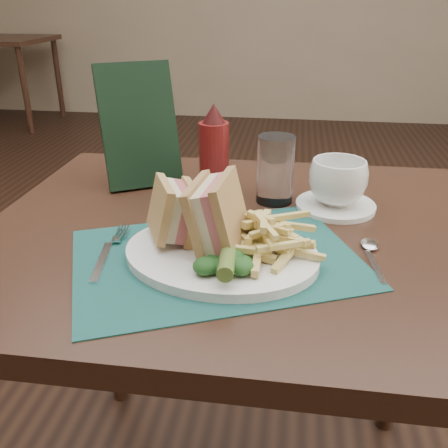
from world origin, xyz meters
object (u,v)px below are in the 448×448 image
object	(u,v)px
table_main	(237,389)
check_presenter	(139,126)
coffee_cup	(338,182)
ketchup_bottle	(214,152)
sandwich_half_b	(204,212)
plate	(221,254)
saucer	(335,206)
sandwich_half_a	(160,212)
drinking_glass	(275,170)
placemat	(216,258)
table_bg_left	(2,82)

from	to	relation	value
table_main	check_presenter	size ratio (longest dim) A/B	3.54
coffee_cup	ketchup_bottle	size ratio (longest dim) A/B	0.58
sandwich_half_b	coffee_cup	xyz separation A→B (m)	(0.21, 0.22, -0.02)
plate	saucer	world-z (taller)	plate
sandwich_half_a	ketchup_bottle	world-z (taller)	ketchup_bottle
table_main	drinking_glass	bearing A→B (deg)	66.96
coffee_cup	ketchup_bottle	xyz separation A→B (m)	(-0.24, 0.02, 0.04)
saucer	coffee_cup	size ratio (longest dim) A/B	1.39
placemat	coffee_cup	bearing A→B (deg)	49.58
table_bg_left	sandwich_half_a	distance (m)	4.34
saucer	table_main	bearing A→B (deg)	-147.96
table_main	sandwich_half_b	world-z (taller)	sandwich_half_b
sandwich_half_b	ketchup_bottle	size ratio (longest dim) A/B	0.62
sandwich_half_b	ketchup_bottle	distance (m)	0.25
placemat	coffee_cup	distance (m)	0.30
sandwich_half_a	check_presenter	distance (m)	0.32
table_bg_left	coffee_cup	distance (m)	4.34
placemat	sandwich_half_a	xyz separation A→B (m)	(-0.09, 0.02, 0.06)
table_bg_left	sandwich_half_a	xyz separation A→B (m)	(2.43, -3.57, 0.44)
check_presenter	ketchup_bottle	bearing A→B (deg)	-49.37
placemat	sandwich_half_a	size ratio (longest dim) A/B	4.51
coffee_cup	drinking_glass	bearing A→B (deg)	170.93
placemat	check_presenter	distance (m)	0.39
sandwich_half_b	coffee_cup	world-z (taller)	sandwich_half_b
sandwich_half_a	table_bg_left	bearing A→B (deg)	99.22
coffee_cup	drinking_glass	world-z (taller)	drinking_glass
plate	coffee_cup	bearing A→B (deg)	59.78
placemat	saucer	size ratio (longest dim) A/B	2.86
table_bg_left	drinking_glass	bearing A→B (deg)	-52.14
drinking_glass	table_bg_left	bearing A→B (deg)	127.86
drinking_glass	ketchup_bottle	world-z (taller)	ketchup_bottle
saucer	ketchup_bottle	world-z (taller)	ketchup_bottle
plate	sandwich_half_b	xyz separation A→B (m)	(-0.03, 0.01, 0.07)
table_main	table_bg_left	size ratio (longest dim) A/B	1.00
table_bg_left	check_presenter	size ratio (longest dim) A/B	3.54
table_main	plate	distance (m)	0.40
table_main	ketchup_bottle	size ratio (longest dim) A/B	4.84
table_main	table_bg_left	world-z (taller)	same
saucer	drinking_glass	xyz separation A→B (m)	(-0.12, 0.02, 0.06)
placemat	sandwich_half_b	size ratio (longest dim) A/B	3.70
plate	sandwich_half_a	world-z (taller)	sandwich_half_a
placemat	saucer	xyz separation A→B (m)	(0.19, 0.23, 0.00)
saucer	drinking_glass	size ratio (longest dim) A/B	1.15
table_main	table_bg_left	distance (m)	4.30
table_bg_left	sandwich_half_b	world-z (taller)	sandwich_half_b
table_bg_left	drinking_glass	world-z (taller)	drinking_glass
placemat	sandwich_half_a	bearing A→B (deg)	168.15
saucer	coffee_cup	distance (m)	0.05
plate	saucer	distance (m)	0.29
sandwich_half_b	drinking_glass	bearing A→B (deg)	73.63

